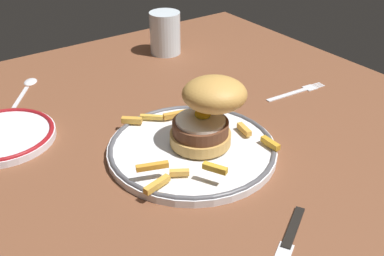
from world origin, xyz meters
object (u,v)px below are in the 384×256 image
object	(u,v)px
dinner_plate	(192,148)
fork	(297,91)
knife	(287,245)
spoon	(28,84)
water_glass	(165,36)
side_plate	(2,136)
burger	(209,110)

from	to	relation	value
dinner_plate	fork	size ratio (longest dim) A/B	1.87
fork	knife	distance (cm)	43.16
knife	spoon	xyz separation A→B (cm)	(-63.04, -11.08, 0.10)
fork	spoon	xyz separation A→B (cm)	(-34.16, -43.15, 0.18)
spoon	knife	bearing A→B (deg)	9.97
water_glass	spoon	size ratio (longest dim) A/B	0.82
water_glass	fork	size ratio (longest dim) A/B	0.68
dinner_plate	water_glass	xyz separation A→B (cm)	(-38.40, 19.32, 3.38)
spoon	side_plate	bearing A→B (deg)	-29.30
dinner_plate	side_plate	world-z (taller)	same
knife	side_plate	bearing A→B (deg)	-154.47
spoon	burger	bearing A→B (deg)	21.40
side_plate	spoon	xyz separation A→B (cm)	(-18.32, 10.28, -0.48)
side_plate	water_glass	bearing A→B (deg)	111.67
dinner_plate	water_glass	world-z (taller)	water_glass
water_glass	spoon	distance (cm)	32.99
burger	side_plate	xyz separation A→B (cm)	(-22.21, -26.17, -6.63)
burger	side_plate	distance (cm)	34.96
fork	side_plate	bearing A→B (deg)	-106.50
fork	spoon	world-z (taller)	spoon
burger	water_glass	world-z (taller)	burger
water_glass	knife	xyz separation A→B (cm)	(61.81, -21.66, -3.96)
dinner_plate	knife	world-z (taller)	dinner_plate
fork	knife	world-z (taller)	knife
dinner_plate	side_plate	distance (cm)	31.87
fork	burger	bearing A→B (deg)	-76.82
fork	knife	size ratio (longest dim) A/B	0.89
water_glass	fork	distance (cm)	34.77
dinner_plate	burger	bearing A→B (deg)	69.74
burger	water_glass	bearing A→B (deg)	156.80
burger	side_plate	world-z (taller)	burger
burger	knife	bearing A→B (deg)	-12.07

